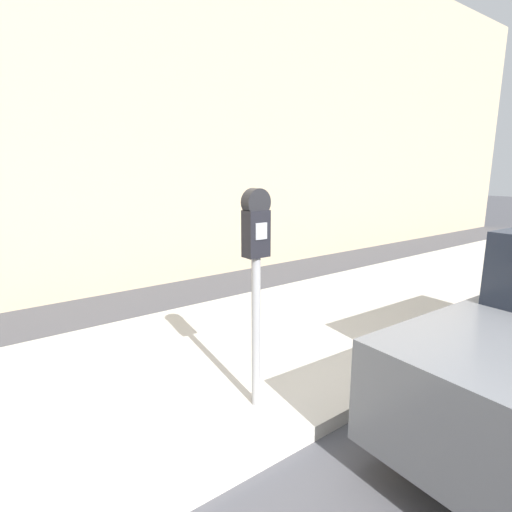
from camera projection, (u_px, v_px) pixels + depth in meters
The scene contains 4 objects.
ground_plane at pixel (457, 487), 2.39m from camera, with size 60.00×60.00×0.00m, color #47474C.
sidewalk at pixel (244, 349), 4.09m from camera, with size 24.00×2.80×0.12m.
building_facade at pixel (122, 86), 5.87m from camera, with size 24.00×0.30×6.13m.
parking_meter at pixel (256, 261), 2.80m from camera, with size 0.19×0.12×1.62m.
Camera 1 is at (-2.19, -0.91, 1.85)m, focal length 28.00 mm.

